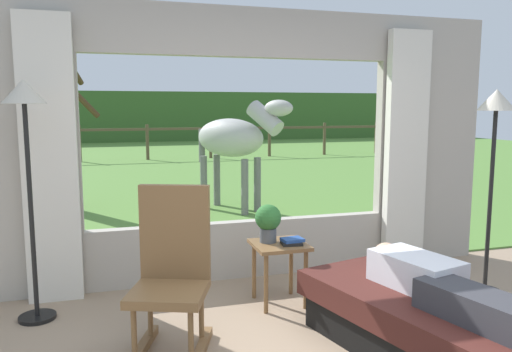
# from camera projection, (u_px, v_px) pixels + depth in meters

# --- Properties ---
(back_wall_with_window) EXTENTS (5.20, 0.12, 2.55)m
(back_wall_with_window) POSITION_uv_depth(u_px,v_px,m) (242.00, 149.00, 4.77)
(back_wall_with_window) COLOR #ADA599
(back_wall_with_window) RESTS_ON ground_plane
(curtain_panel_left) EXTENTS (0.44, 0.10, 2.40)m
(curtain_panel_left) POSITION_uv_depth(u_px,v_px,m) (50.00, 161.00, 4.16)
(curtain_panel_left) COLOR silver
(curtain_panel_left) RESTS_ON ground_plane
(curtain_panel_right) EXTENTS (0.44, 0.10, 2.40)m
(curtain_panel_right) POSITION_uv_depth(u_px,v_px,m) (406.00, 151.00, 5.12)
(curtain_panel_right) COLOR silver
(curtain_panel_right) RESTS_ON ground_plane
(outdoor_pasture_lawn) EXTENTS (36.00, 21.68, 0.02)m
(outdoor_pasture_lawn) POSITION_uv_depth(u_px,v_px,m) (149.00, 162.00, 15.28)
(outdoor_pasture_lawn) COLOR #568438
(outdoor_pasture_lawn) RESTS_ON ground_plane
(distant_hill_ridge) EXTENTS (36.00, 2.00, 2.40)m
(distant_hill_ridge) POSITION_uv_depth(u_px,v_px,m) (131.00, 117.00, 24.47)
(distant_hill_ridge) COLOR #3B612A
(distant_hill_ridge) RESTS_ON ground_plane
(recliner_sofa) EXTENTS (1.29, 1.87, 0.42)m
(recliner_sofa) POSITION_uv_depth(u_px,v_px,m) (427.00, 323.00, 3.34)
(recliner_sofa) COLOR black
(recliner_sofa) RESTS_ON ground_plane
(reclining_person) EXTENTS (0.48, 1.42, 0.22)m
(reclining_person) POSITION_uv_depth(u_px,v_px,m) (433.00, 282.00, 3.25)
(reclining_person) COLOR silver
(reclining_person) RESTS_ON recliner_sofa
(rocking_chair) EXTENTS (0.67, 0.80, 1.12)m
(rocking_chair) POSITION_uv_depth(u_px,v_px,m) (172.00, 272.00, 3.37)
(rocking_chair) COLOR brown
(rocking_chair) RESTS_ON ground_plane
(side_table) EXTENTS (0.44, 0.44, 0.52)m
(side_table) POSITION_uv_depth(u_px,v_px,m) (279.00, 254.00, 4.19)
(side_table) COLOR brown
(side_table) RESTS_ON ground_plane
(potted_plant) EXTENTS (0.22, 0.22, 0.32)m
(potted_plant) POSITION_uv_depth(u_px,v_px,m) (268.00, 221.00, 4.19)
(potted_plant) COLOR #4C5156
(potted_plant) RESTS_ON side_table
(book_stack) EXTENTS (0.20, 0.17, 0.05)m
(book_stack) POSITION_uv_depth(u_px,v_px,m) (292.00, 241.00, 4.15)
(book_stack) COLOR black
(book_stack) RESTS_ON side_table
(floor_lamp_left) EXTENTS (0.32, 0.32, 1.85)m
(floor_lamp_left) POSITION_uv_depth(u_px,v_px,m) (26.00, 128.00, 3.73)
(floor_lamp_left) COLOR black
(floor_lamp_left) RESTS_ON ground_plane
(floor_lamp_right) EXTENTS (0.32, 0.32, 1.79)m
(floor_lamp_right) POSITION_uv_depth(u_px,v_px,m) (495.00, 130.00, 4.29)
(floor_lamp_right) COLOR black
(floor_lamp_right) RESTS_ON ground_plane
(horse) EXTENTS (1.37, 1.66, 1.73)m
(horse) POSITION_uv_depth(u_px,v_px,m) (234.00, 139.00, 7.84)
(horse) COLOR #B2B2AD
(horse) RESTS_ON outdoor_pasture_lawn
(pasture_tree) EXTENTS (1.50, 0.99, 2.96)m
(pasture_tree) POSITION_uv_depth(u_px,v_px,m) (51.00, 123.00, 7.97)
(pasture_tree) COLOR #4C3823
(pasture_tree) RESTS_ON outdoor_pasture_lawn
(pasture_fence_line) EXTENTS (16.10, 0.10, 1.10)m
(pasture_fence_line) POSITION_uv_depth(u_px,v_px,m) (147.00, 137.00, 15.62)
(pasture_fence_line) COLOR brown
(pasture_fence_line) RESTS_ON outdoor_pasture_lawn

